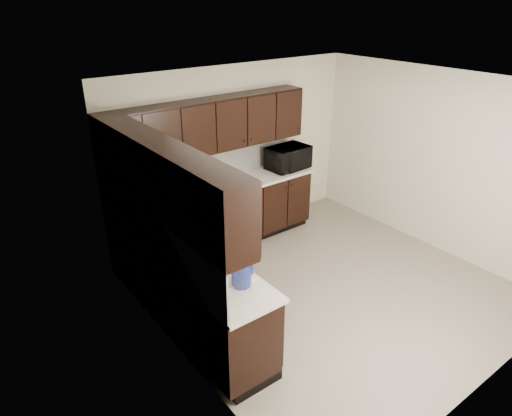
{
  "coord_description": "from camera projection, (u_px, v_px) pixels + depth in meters",
  "views": [
    {
      "loc": [
        -3.57,
        -3.25,
        3.37
      ],
      "look_at": [
        -0.65,
        0.6,
        1.08
      ],
      "focal_mm": 32.0,
      "sensor_mm": 36.0,
      "label": 1
    }
  ],
  "objects": [
    {
      "name": "floor",
      "position": [
        326.0,
        288.0,
        5.73
      ],
      "size": [
        4.0,
        4.0,
        0.0
      ],
      "primitive_type": "plane",
      "color": "gray",
      "rests_on": "ground"
    },
    {
      "name": "ceiling",
      "position": [
        342.0,
        86.0,
        4.66
      ],
      "size": [
        4.0,
        4.0,
        0.0
      ],
      "primitive_type": "plane",
      "rotation": [
        3.14,
        0.0,
        0.0
      ],
      "color": "white",
      "rests_on": "wall_back"
    },
    {
      "name": "wall_back",
      "position": [
        234.0,
        153.0,
        6.64
      ],
      "size": [
        4.0,
        0.02,
        2.5
      ],
      "primitive_type": "cube",
      "color": "beige",
      "rests_on": "floor"
    },
    {
      "name": "wall_left",
      "position": [
        177.0,
        252.0,
        4.11
      ],
      "size": [
        0.02,
        4.0,
        2.5
      ],
      "primitive_type": "cube",
      "color": "beige",
      "rests_on": "floor"
    },
    {
      "name": "wall_right",
      "position": [
        435.0,
        162.0,
        6.29
      ],
      "size": [
        0.02,
        4.0,
        2.5
      ],
      "primitive_type": "cube",
      "color": "beige",
      "rests_on": "floor"
    },
    {
      "name": "wall_front",
      "position": [
        509.0,
        276.0,
        3.76
      ],
      "size": [
        4.0,
        0.02,
        2.5
      ],
      "primitive_type": "cube",
      "color": "beige",
      "rests_on": "floor"
    },
    {
      "name": "lower_cabinets",
      "position": [
        210.0,
        248.0,
        5.81
      ],
      "size": [
        3.0,
        2.8,
        0.9
      ],
      "color": "black",
      "rests_on": "floor"
    },
    {
      "name": "countertop",
      "position": [
        208.0,
        213.0,
        5.59
      ],
      "size": [
        3.03,
        2.83,
        0.04
      ],
      "color": "silver",
      "rests_on": "lower_cabinets"
    },
    {
      "name": "backsplash",
      "position": [
        183.0,
        192.0,
        5.51
      ],
      "size": [
        3.0,
        2.8,
        0.48
      ],
      "color": "white",
      "rests_on": "countertop"
    },
    {
      "name": "upper_cabinets",
      "position": [
        193.0,
        146.0,
        5.24
      ],
      "size": [
        3.0,
        2.8,
        0.7
      ],
      "color": "black",
      "rests_on": "wall_back"
    },
    {
      "name": "dishwasher",
      "position": [
        217.0,
        224.0,
        6.13
      ],
      "size": [
        0.58,
        0.04,
        0.78
      ],
      "color": "beige",
      "rests_on": "lower_cabinets"
    },
    {
      "name": "sink",
      "position": [
        210.0,
        275.0,
        4.43
      ],
      "size": [
        0.54,
        0.82,
        0.42
      ],
      "color": "beige",
      "rests_on": "countertop"
    },
    {
      "name": "microwave",
      "position": [
        288.0,
        158.0,
        6.86
      ],
      "size": [
        0.65,
        0.46,
        0.34
      ],
      "primitive_type": "imported",
      "rotation": [
        0.0,
        0.0,
        0.06
      ],
      "color": "black",
      "rests_on": "countertop"
    },
    {
      "name": "soap_bottle_a",
      "position": [
        233.0,
        264.0,
        4.33
      ],
      "size": [
        0.09,
        0.09,
        0.17
      ],
      "primitive_type": "imported",
      "rotation": [
        0.0,
        0.0,
        -0.14
      ],
      "color": "gray",
      "rests_on": "countertop"
    },
    {
      "name": "soap_bottle_b",
      "position": [
        134.0,
        218.0,
        5.19
      ],
      "size": [
        0.11,
        0.11,
        0.21
      ],
      "primitive_type": "imported",
      "rotation": [
        0.0,
        0.0,
        0.42
      ],
      "color": "gray",
      "rests_on": "countertop"
    },
    {
      "name": "toaster_oven",
      "position": [
        130.0,
        202.0,
        5.55
      ],
      "size": [
        0.4,
        0.32,
        0.23
      ],
      "primitive_type": "cube",
      "rotation": [
        0.0,
        0.0,
        0.11
      ],
      "color": "silver",
      "rests_on": "countertop"
    },
    {
      "name": "storage_bin",
      "position": [
        204.0,
        254.0,
        4.5
      ],
      "size": [
        0.47,
        0.37,
        0.17
      ],
      "primitive_type": "cube",
      "rotation": [
        0.0,
        0.0,
        -0.09
      ],
      "color": "silver",
      "rests_on": "countertop"
    },
    {
      "name": "blue_pitcher",
      "position": [
        241.0,
        272.0,
        4.12
      ],
      "size": [
        0.24,
        0.24,
        0.27
      ],
      "primitive_type": "cylinder",
      "rotation": [
        0.0,
        0.0,
        0.41
      ],
      "color": "navy",
      "rests_on": "countertop"
    },
    {
      "name": "teal_tumbler",
      "position": [
        165.0,
        208.0,
        5.43
      ],
      "size": [
        0.1,
        0.1,
        0.19
      ],
      "primitive_type": "cylinder",
      "rotation": [
        0.0,
        0.0,
        -0.12
      ],
      "color": "#0C8B87",
      "rests_on": "countertop"
    },
    {
      "name": "paper_towel_roll",
      "position": [
        154.0,
        207.0,
        5.37
      ],
      "size": [
        0.14,
        0.14,
        0.27
      ],
      "primitive_type": "cylinder",
      "rotation": [
        0.0,
        0.0,
        0.17
      ],
      "color": "white",
      "rests_on": "countertop"
    }
  ]
}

